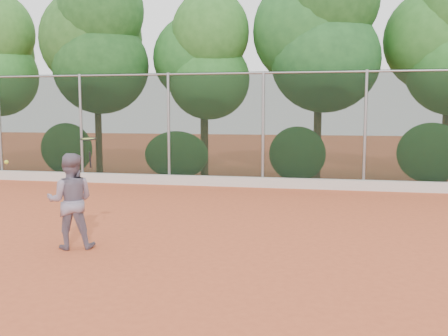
# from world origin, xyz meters

# --- Properties ---
(ground) EXTENTS (80.00, 80.00, 0.00)m
(ground) POSITION_xyz_m (0.00, 0.00, 0.00)
(ground) COLOR #C7552F
(ground) RESTS_ON ground
(concrete_curb) EXTENTS (24.00, 0.20, 0.30)m
(concrete_curb) POSITION_xyz_m (0.00, 6.82, 0.15)
(concrete_curb) COLOR beige
(concrete_curb) RESTS_ON ground
(tennis_player) EXTENTS (0.94, 0.83, 1.62)m
(tennis_player) POSITION_xyz_m (-2.33, -0.53, 0.81)
(tennis_player) COLOR slate
(tennis_player) RESTS_ON ground
(chainlink_fence) EXTENTS (24.09, 0.09, 3.50)m
(chainlink_fence) POSITION_xyz_m (-0.00, 7.00, 1.86)
(chainlink_fence) COLOR black
(chainlink_fence) RESTS_ON ground
(foliage_backdrop) EXTENTS (23.70, 3.63, 7.55)m
(foliage_backdrop) POSITION_xyz_m (-0.55, 8.98, 4.40)
(foliage_backdrop) COLOR #4A2D1C
(foliage_backdrop) RESTS_ON ground
(tennis_racket) EXTENTS (0.27, 0.27, 0.51)m
(tennis_racket) POSITION_xyz_m (-1.96, -0.56, 1.82)
(tennis_racket) COLOR black
(tennis_racket) RESTS_ON ground
(tennis_ball_in_flight) EXTENTS (0.07, 0.07, 0.07)m
(tennis_ball_in_flight) POSITION_xyz_m (-3.59, -0.41, 1.43)
(tennis_ball_in_flight) COLOR #CBDA31
(tennis_ball_in_flight) RESTS_ON ground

